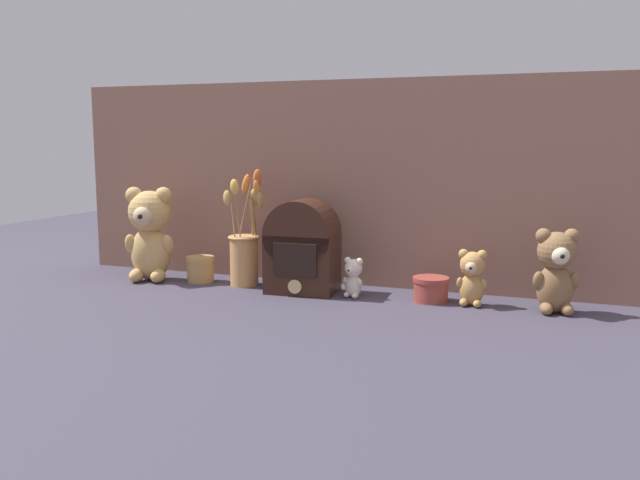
{
  "coord_description": "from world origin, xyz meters",
  "views": [
    {
      "loc": [
        0.64,
        -1.68,
        0.42
      ],
      "look_at": [
        0.0,
        0.02,
        0.15
      ],
      "focal_mm": 38.0,
      "sensor_mm": 36.0,
      "label": 1
    }
  ],
  "objects_px": {
    "teddy_bear_medium": "(556,269)",
    "flower_vase": "(245,248)",
    "decorative_tin_tall": "(431,289)",
    "decorative_tin_short": "(200,269)",
    "teddy_bear_small": "(472,277)",
    "vintage_radio": "(302,248)",
    "teddy_bear_tiny": "(353,277)",
    "teddy_bear_large": "(150,232)"
  },
  "relations": [
    {
      "from": "teddy_bear_small",
      "to": "decorative_tin_short",
      "type": "xyz_separation_m",
      "value": [
        -0.8,
        0.01,
        -0.04
      ]
    },
    {
      "from": "flower_vase",
      "to": "vintage_radio",
      "type": "xyz_separation_m",
      "value": [
        0.19,
        -0.02,
        0.02
      ]
    },
    {
      "from": "teddy_bear_medium",
      "to": "decorative_tin_tall",
      "type": "relative_size",
      "value": 2.19
    },
    {
      "from": "decorative_tin_short",
      "to": "teddy_bear_tiny",
      "type": "bearing_deg",
      "value": -3.73
    },
    {
      "from": "teddy_bear_medium",
      "to": "vintage_radio",
      "type": "height_order",
      "value": "vintage_radio"
    },
    {
      "from": "teddy_bear_medium",
      "to": "teddy_bear_tiny",
      "type": "height_order",
      "value": "teddy_bear_medium"
    },
    {
      "from": "teddy_bear_small",
      "to": "decorative_tin_tall",
      "type": "bearing_deg",
      "value": 175.2
    },
    {
      "from": "teddy_bear_large",
      "to": "teddy_bear_medium",
      "type": "relative_size",
      "value": 1.35
    },
    {
      "from": "decorative_tin_tall",
      "to": "flower_vase",
      "type": "bearing_deg",
      "value": 179.17
    },
    {
      "from": "teddy_bear_tiny",
      "to": "vintage_radio",
      "type": "bearing_deg",
      "value": 175.64
    },
    {
      "from": "teddy_bear_tiny",
      "to": "teddy_bear_medium",
      "type": "bearing_deg",
      "value": 1.84
    },
    {
      "from": "teddy_bear_large",
      "to": "decorative_tin_short",
      "type": "height_order",
      "value": "teddy_bear_large"
    },
    {
      "from": "decorative_tin_tall",
      "to": "teddy_bear_tiny",
      "type": "bearing_deg",
      "value": -172.11
    },
    {
      "from": "teddy_bear_medium",
      "to": "flower_vase",
      "type": "height_order",
      "value": "flower_vase"
    },
    {
      "from": "flower_vase",
      "to": "vintage_radio",
      "type": "height_order",
      "value": "flower_vase"
    },
    {
      "from": "vintage_radio",
      "to": "decorative_tin_short",
      "type": "xyz_separation_m",
      "value": [
        -0.34,
        0.02,
        -0.09
      ]
    },
    {
      "from": "teddy_bear_tiny",
      "to": "flower_vase",
      "type": "xyz_separation_m",
      "value": [
        -0.34,
        0.04,
        0.05
      ]
    },
    {
      "from": "teddy_bear_large",
      "to": "teddy_bear_small",
      "type": "relative_size",
      "value": 1.94
    },
    {
      "from": "teddy_bear_large",
      "to": "vintage_radio",
      "type": "distance_m",
      "value": 0.49
    },
    {
      "from": "teddy_bear_tiny",
      "to": "decorative_tin_short",
      "type": "height_order",
      "value": "teddy_bear_tiny"
    },
    {
      "from": "teddy_bear_medium",
      "to": "decorative_tin_short",
      "type": "height_order",
      "value": "teddy_bear_medium"
    },
    {
      "from": "teddy_bear_medium",
      "to": "flower_vase",
      "type": "relative_size",
      "value": 0.62
    },
    {
      "from": "decorative_tin_tall",
      "to": "decorative_tin_short",
      "type": "xyz_separation_m",
      "value": [
        -0.69,
        0.0,
        0.01
      ]
    },
    {
      "from": "teddy_bear_small",
      "to": "vintage_radio",
      "type": "height_order",
      "value": "vintage_radio"
    },
    {
      "from": "decorative_tin_tall",
      "to": "vintage_radio",
      "type": "bearing_deg",
      "value": -177.28
    },
    {
      "from": "flower_vase",
      "to": "decorative_tin_tall",
      "type": "xyz_separation_m",
      "value": [
        0.54,
        -0.01,
        -0.08
      ]
    },
    {
      "from": "teddy_bear_tiny",
      "to": "decorative_tin_tall",
      "type": "bearing_deg",
      "value": 7.89
    },
    {
      "from": "flower_vase",
      "to": "decorative_tin_tall",
      "type": "relative_size",
      "value": 3.55
    },
    {
      "from": "teddy_bear_large",
      "to": "teddy_bear_small",
      "type": "distance_m",
      "value": 0.95
    },
    {
      "from": "teddy_bear_medium",
      "to": "decorative_tin_tall",
      "type": "bearing_deg",
      "value": 177.78
    },
    {
      "from": "teddy_bear_medium",
      "to": "vintage_radio",
      "type": "bearing_deg",
      "value": -179.57
    },
    {
      "from": "teddy_bear_large",
      "to": "teddy_bear_small",
      "type": "height_order",
      "value": "teddy_bear_large"
    },
    {
      "from": "flower_vase",
      "to": "teddy_bear_medium",
      "type": "bearing_deg",
      "value": -1.33
    },
    {
      "from": "vintage_radio",
      "to": "decorative_tin_tall",
      "type": "bearing_deg",
      "value": 2.72
    },
    {
      "from": "teddy_bear_small",
      "to": "flower_vase",
      "type": "distance_m",
      "value": 0.65
    },
    {
      "from": "teddy_bear_small",
      "to": "flower_vase",
      "type": "relative_size",
      "value": 0.43
    },
    {
      "from": "decorative_tin_short",
      "to": "teddy_bear_large",
      "type": "bearing_deg",
      "value": -167.92
    },
    {
      "from": "vintage_radio",
      "to": "decorative_tin_tall",
      "type": "relative_size",
      "value": 2.71
    },
    {
      "from": "vintage_radio",
      "to": "decorative_tin_short",
      "type": "distance_m",
      "value": 0.35
    },
    {
      "from": "teddy_bear_medium",
      "to": "teddy_bear_small",
      "type": "bearing_deg",
      "value": 179.16
    },
    {
      "from": "teddy_bear_large",
      "to": "vintage_radio",
      "type": "bearing_deg",
      "value": 1.42
    },
    {
      "from": "vintage_radio",
      "to": "teddy_bear_small",
      "type": "bearing_deg",
      "value": 0.98
    }
  ]
}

